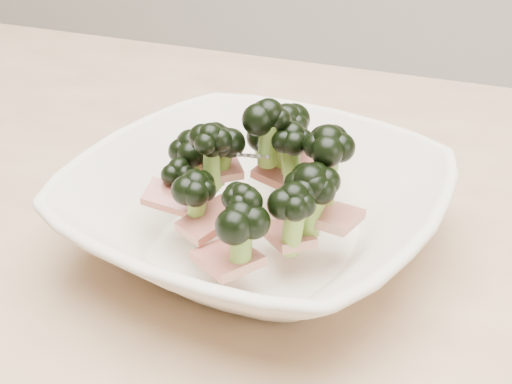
# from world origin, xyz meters

# --- Properties ---
(dining_table) EXTENTS (1.20, 0.80, 0.75)m
(dining_table) POSITION_xyz_m (0.00, 0.00, 0.65)
(dining_table) COLOR tan
(dining_table) RESTS_ON ground
(broccoli_dish) EXTENTS (0.32, 0.32, 0.12)m
(broccoli_dish) POSITION_xyz_m (-0.02, -0.01, 0.79)
(broccoli_dish) COLOR silver
(broccoli_dish) RESTS_ON dining_table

